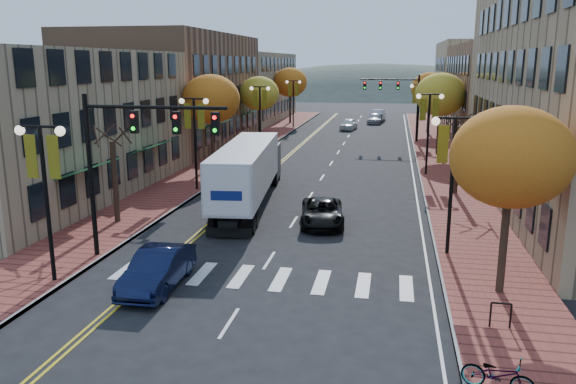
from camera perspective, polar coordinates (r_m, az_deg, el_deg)
The scene contains 32 objects.
ground at distance 20.49m, azimuth -4.39°, elevation -10.71°, with size 200.00×200.00×0.00m, color black.
sidewalk_left at distance 53.12m, azimuth -4.77°, elevation 4.15°, with size 4.00×85.00×0.15m, color brown.
sidewalk_right at distance 51.41m, azimuth 15.01°, elevation 3.45°, with size 4.00×85.00×0.15m, color brown.
building_left_near at distance 38.25m, azimuth -24.65°, elevation 6.25°, with size 12.00×22.00×9.00m, color #9E8966.
building_left_mid at distance 58.45m, azimuth -11.65°, elevation 10.09°, with size 12.00×24.00×11.00m, color brown.
building_left_far at distance 82.16m, azimuth -4.99°, elevation 10.55°, with size 12.00×26.00×9.50m, color #9E8966.
building_right_mid at distance 61.69m, azimuth 23.58°, elevation 8.96°, with size 15.00×24.00×10.00m, color brown.
building_right_far at distance 83.25m, azimuth 20.31°, elevation 10.36°, with size 15.00×20.00×11.00m, color #9E8966.
tree_left_a at distance 30.20m, azimuth -17.17°, elevation 1.01°, with size 0.28×0.28×4.20m.
tree_left_b at distance 44.44m, azimuth -7.82°, elevation 9.31°, with size 4.48×4.48×7.21m.
tree_left_c at distance 59.84m, azimuth -2.94°, elevation 9.97°, with size 4.16×4.16×6.69m.
tree_left_d at distance 77.41m, azimuth 0.22°, elevation 11.08°, with size 4.61×4.61×7.42m.
tree_right_a at distance 20.75m, azimuth 21.74°, elevation 3.27°, with size 4.16×4.16×6.69m.
tree_right_b at distance 36.81m, azimuth 16.79°, elevation 3.11°, with size 0.28×0.28×4.20m.
tree_right_c at distance 52.33m, azimuth 15.24°, elevation 9.53°, with size 4.48×4.48×7.21m.
tree_right_d at distance 68.28m, azimuth 14.22°, elevation 10.17°, with size 4.35×4.35×7.00m.
lamp_left_a at distance 22.32m, azimuth -23.55°, elevation 1.76°, with size 1.96×0.36×6.05m.
lamp_left_b at distance 36.52m, azimuth -9.47°, elevation 6.66°, with size 1.96×0.36×6.05m.
lamp_left_c at distance 53.71m, azimuth -2.86°, elevation 8.81°, with size 1.96×0.36×6.05m.
lamp_left_d at distance 71.30m, azimuth 0.54°, elevation 9.86°, with size 1.96×0.36×6.05m.
lamp_right_a at distance 24.55m, azimuth 16.44°, elevation 3.25°, with size 1.96×0.36×6.05m.
lamp_right_b at distance 42.36m, azimuth 14.12°, elevation 7.30°, with size 1.96×0.36×6.05m.
lamp_right_c at distance 60.28m, azimuth 13.17°, elevation 8.95°, with size 1.96×0.36×6.05m.
traffic_mast_near at distance 23.77m, azimuth -15.60°, elevation 4.53°, with size 6.10×0.35×7.00m.
traffic_mast_far at distance 60.19m, azimuth 11.25°, elevation 9.63°, with size 6.10×0.34×7.00m.
semi_truck at distance 33.11m, azimuth -3.95°, elevation 2.43°, with size 3.89×14.95×3.70m.
navy_sedan at distance 21.63m, azimuth -13.10°, elevation -7.63°, with size 1.55×4.44×1.46m, color black.
black_suv at distance 29.18m, azimuth 3.49°, elevation -2.07°, with size 2.14×4.65×1.29m, color black.
car_far_white at distance 70.92m, azimuth 6.18°, elevation 6.86°, with size 1.67×4.14×1.41m, color white.
car_far_silver at distance 78.88m, azimuth 8.82°, elevation 7.38°, with size 1.90×4.68×1.36m, color #939399.
car_far_oncoming at distance 82.56m, azimuth 9.13°, elevation 7.72°, with size 1.75×5.01×1.65m, color #A2A1A9.
bicycle at distance 15.66m, azimuth 20.55°, elevation -16.98°, with size 0.62×1.79×0.94m, color gray.
Camera 1 is at (4.96, -18.10, 8.24)m, focal length 35.00 mm.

